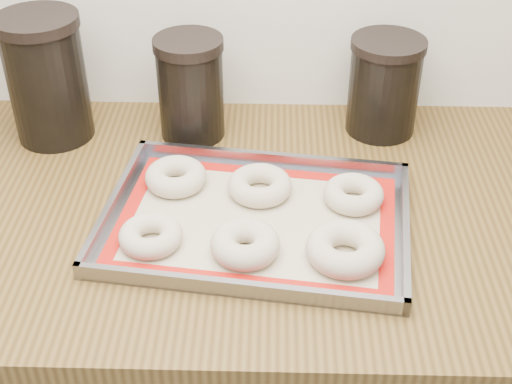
{
  "coord_description": "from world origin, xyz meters",
  "views": [
    {
      "loc": [
        0.01,
        0.77,
        1.58
      ],
      "look_at": [
        -0.02,
        1.62,
        0.96
      ],
      "focal_mm": 50.0,
      "sensor_mm": 36.0,
      "label": 1
    }
  ],
  "objects_px": {
    "bagel_front_left": "(151,236)",
    "bagel_front_right": "(345,249)",
    "bagel_front_mid": "(245,244)",
    "canister_right": "(384,86)",
    "bagel_back_left": "(176,177)",
    "bagel_back_mid": "(260,185)",
    "canister_left": "(47,78)",
    "bagel_back_right": "(353,194)",
    "canister_mid": "(191,88)",
    "baking_tray": "(256,220)"
  },
  "relations": [
    {
      "from": "canister_left",
      "to": "bagel_back_mid",
      "type": "bearing_deg",
      "value": -25.79
    },
    {
      "from": "bagel_back_right",
      "to": "canister_left",
      "type": "height_order",
      "value": "canister_left"
    },
    {
      "from": "bagel_back_right",
      "to": "canister_left",
      "type": "xyz_separation_m",
      "value": [
        -0.52,
        0.2,
        0.09
      ]
    },
    {
      "from": "bagel_back_mid",
      "to": "bagel_back_right",
      "type": "height_order",
      "value": "same"
    },
    {
      "from": "bagel_front_left",
      "to": "bagel_back_mid",
      "type": "height_order",
      "value": "bagel_back_mid"
    },
    {
      "from": "bagel_front_mid",
      "to": "bagel_back_right",
      "type": "relative_size",
      "value": 1.05
    },
    {
      "from": "bagel_front_left",
      "to": "canister_mid",
      "type": "xyz_separation_m",
      "value": [
        0.03,
        0.32,
        0.07
      ]
    },
    {
      "from": "bagel_front_right",
      "to": "bagel_back_mid",
      "type": "height_order",
      "value": "bagel_front_right"
    },
    {
      "from": "bagel_back_right",
      "to": "canister_left",
      "type": "bearing_deg",
      "value": 158.98
    },
    {
      "from": "bagel_front_right",
      "to": "bagel_back_right",
      "type": "bearing_deg",
      "value": 80.29
    },
    {
      "from": "bagel_front_mid",
      "to": "bagel_back_left",
      "type": "distance_m",
      "value": 0.21
    },
    {
      "from": "bagel_front_left",
      "to": "canister_left",
      "type": "bearing_deg",
      "value": 125.15
    },
    {
      "from": "bagel_front_left",
      "to": "canister_right",
      "type": "distance_m",
      "value": 0.51
    },
    {
      "from": "bagel_front_left",
      "to": "bagel_front_mid",
      "type": "height_order",
      "value": "bagel_front_mid"
    },
    {
      "from": "bagel_front_left",
      "to": "canister_right",
      "type": "height_order",
      "value": "canister_right"
    },
    {
      "from": "canister_mid",
      "to": "baking_tray",
      "type": "bearing_deg",
      "value": -64.99
    },
    {
      "from": "baking_tray",
      "to": "bagel_back_mid",
      "type": "bearing_deg",
      "value": 86.55
    },
    {
      "from": "baking_tray",
      "to": "bagel_back_right",
      "type": "height_order",
      "value": "bagel_back_right"
    },
    {
      "from": "bagel_front_mid",
      "to": "canister_left",
      "type": "relative_size",
      "value": 0.44
    },
    {
      "from": "canister_mid",
      "to": "bagel_front_right",
      "type": "bearing_deg",
      "value": -54.02
    },
    {
      "from": "bagel_front_left",
      "to": "bagel_front_right",
      "type": "xyz_separation_m",
      "value": [
        0.28,
        -0.03,
        0.0
      ]
    },
    {
      "from": "bagel_back_left",
      "to": "canister_left",
      "type": "height_order",
      "value": "canister_left"
    },
    {
      "from": "bagel_back_mid",
      "to": "canister_left",
      "type": "relative_size",
      "value": 0.45
    },
    {
      "from": "bagel_front_left",
      "to": "bagel_back_mid",
      "type": "bearing_deg",
      "value": 39.63
    },
    {
      "from": "canister_left",
      "to": "canister_right",
      "type": "relative_size",
      "value": 1.29
    },
    {
      "from": "bagel_front_left",
      "to": "bagel_front_right",
      "type": "distance_m",
      "value": 0.28
    },
    {
      "from": "bagel_front_right",
      "to": "canister_right",
      "type": "relative_size",
      "value": 0.64
    },
    {
      "from": "bagel_front_mid",
      "to": "bagel_back_right",
      "type": "distance_m",
      "value": 0.21
    },
    {
      "from": "baking_tray",
      "to": "canister_left",
      "type": "height_order",
      "value": "canister_left"
    },
    {
      "from": "bagel_front_left",
      "to": "bagel_front_mid",
      "type": "xyz_separation_m",
      "value": [
        0.14,
        -0.02,
        0.0
      ]
    },
    {
      "from": "baking_tray",
      "to": "bagel_front_mid",
      "type": "height_order",
      "value": "bagel_front_mid"
    },
    {
      "from": "bagel_back_mid",
      "to": "canister_left",
      "type": "xyz_separation_m",
      "value": [
        -0.38,
        0.18,
        0.09
      ]
    },
    {
      "from": "canister_mid",
      "to": "bagel_back_right",
      "type": "bearing_deg",
      "value": -37.46
    },
    {
      "from": "bagel_front_mid",
      "to": "canister_mid",
      "type": "height_order",
      "value": "canister_mid"
    },
    {
      "from": "bagel_front_left",
      "to": "bagel_front_right",
      "type": "bearing_deg",
      "value": -5.22
    },
    {
      "from": "bagel_back_mid",
      "to": "canister_left",
      "type": "distance_m",
      "value": 0.43
    },
    {
      "from": "baking_tray",
      "to": "bagel_back_right",
      "type": "distance_m",
      "value": 0.16
    },
    {
      "from": "bagel_back_left",
      "to": "canister_right",
      "type": "height_order",
      "value": "canister_right"
    },
    {
      "from": "bagel_front_mid",
      "to": "canister_right",
      "type": "height_order",
      "value": "canister_right"
    },
    {
      "from": "baking_tray",
      "to": "bagel_back_left",
      "type": "relative_size",
      "value": 5.0
    },
    {
      "from": "bagel_back_left",
      "to": "bagel_front_mid",
      "type": "bearing_deg",
      "value": -54.5
    },
    {
      "from": "bagel_front_left",
      "to": "canister_mid",
      "type": "height_order",
      "value": "canister_mid"
    },
    {
      "from": "baking_tray",
      "to": "canister_mid",
      "type": "xyz_separation_m",
      "value": [
        -0.12,
        0.26,
        0.09
      ]
    },
    {
      "from": "baking_tray",
      "to": "bagel_back_left",
      "type": "xyz_separation_m",
      "value": [
        -0.13,
        0.09,
        0.02
      ]
    },
    {
      "from": "bagel_front_right",
      "to": "bagel_front_left",
      "type": "bearing_deg",
      "value": 174.78
    },
    {
      "from": "bagel_front_mid",
      "to": "canister_left",
      "type": "distance_m",
      "value": 0.5
    },
    {
      "from": "bagel_back_left",
      "to": "canister_left",
      "type": "relative_size",
      "value": 0.44
    },
    {
      "from": "canister_left",
      "to": "canister_mid",
      "type": "bearing_deg",
      "value": 2.08
    },
    {
      "from": "bagel_front_mid",
      "to": "canister_right",
      "type": "distance_m",
      "value": 0.44
    },
    {
      "from": "bagel_front_right",
      "to": "canister_left",
      "type": "relative_size",
      "value": 0.5
    }
  ]
}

